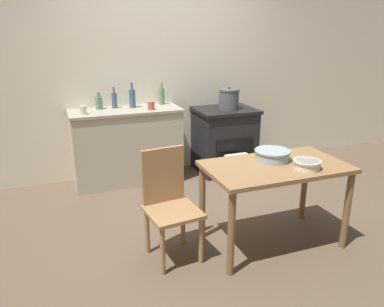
% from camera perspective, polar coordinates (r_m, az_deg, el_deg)
% --- Properties ---
extents(ground_plane, '(14.00, 14.00, 0.00)m').
position_cam_1_polar(ground_plane, '(3.73, 2.06, -10.29)').
color(ground_plane, brown).
extents(wall_back, '(8.00, 0.07, 2.55)m').
position_cam_1_polar(wall_back, '(4.80, -5.16, 12.14)').
color(wall_back, beige).
rests_on(wall_back, ground_plane).
extents(counter_cabinet, '(1.30, 0.53, 0.90)m').
position_cam_1_polar(counter_cabinet, '(4.59, -9.82, 1.13)').
color(counter_cabinet, '#B2A893').
rests_on(counter_cabinet, ground_plane).
extents(stove, '(0.75, 0.65, 0.83)m').
position_cam_1_polar(stove, '(4.92, 4.91, 2.11)').
color(stove, black).
rests_on(stove, ground_plane).
extents(work_table, '(1.17, 0.67, 0.73)m').
position_cam_1_polar(work_table, '(3.20, 12.53, -3.44)').
color(work_table, olive).
rests_on(work_table, ground_plane).
extents(chair, '(0.44, 0.44, 0.90)m').
position_cam_1_polar(chair, '(3.04, -3.52, -7.37)').
color(chair, '#997047').
rests_on(chair, ground_plane).
extents(flour_sack, '(0.29, 0.20, 0.35)m').
position_cam_1_polar(flour_sack, '(4.57, 7.07, -2.47)').
color(flour_sack, beige).
rests_on(flour_sack, ground_plane).
extents(stock_pot, '(0.26, 0.26, 0.28)m').
position_cam_1_polar(stock_pot, '(4.77, 5.65, 8.25)').
color(stock_pot, '#4C4C51').
rests_on(stock_pot, stove).
extents(mixing_bowl_large, '(0.30, 0.30, 0.09)m').
position_cam_1_polar(mixing_bowl_large, '(3.25, 12.15, -0.17)').
color(mixing_bowl_large, '#93A8B2').
rests_on(mixing_bowl_large, work_table).
extents(mixing_bowl_small, '(0.22, 0.22, 0.07)m').
position_cam_1_polar(mixing_bowl_small, '(3.13, 17.11, -1.51)').
color(mixing_bowl_small, silver).
rests_on(mixing_bowl_small, work_table).
extents(bottle_far_left, '(0.08, 0.08, 0.30)m').
position_cam_1_polar(bottle_far_left, '(4.56, -9.10, 8.35)').
color(bottle_far_left, '#3D5675').
rests_on(bottle_far_left, counter_cabinet).
extents(bottle_left, '(0.07, 0.07, 0.27)m').
position_cam_1_polar(bottle_left, '(4.72, -4.65, 8.72)').
color(bottle_left, '#517F5B').
rests_on(bottle_left, counter_cabinet).
extents(bottle_mid_left, '(0.06, 0.06, 0.25)m').
position_cam_1_polar(bottle_mid_left, '(4.57, -11.76, 7.98)').
color(bottle_mid_left, '#3D5675').
rests_on(bottle_mid_left, counter_cabinet).
extents(bottle_center_left, '(0.08, 0.08, 0.20)m').
position_cam_1_polar(bottle_center_left, '(4.55, -14.00, 7.53)').
color(bottle_center_left, '#517F5B').
rests_on(bottle_center_left, counter_cabinet).
extents(cup_center, '(0.07, 0.07, 0.09)m').
position_cam_1_polar(cup_center, '(4.31, -16.25, 6.37)').
color(cup_center, beige).
rests_on(cup_center, counter_cabinet).
extents(cup_center_right, '(0.08, 0.08, 0.10)m').
position_cam_1_polar(cup_center_right, '(4.41, -6.26, 7.26)').
color(cup_center_right, '#B74C42').
rests_on(cup_center_right, counter_cabinet).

